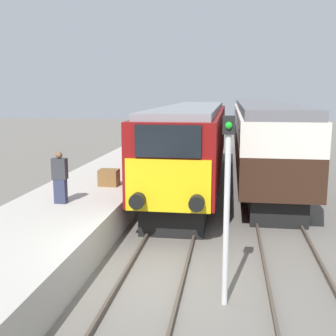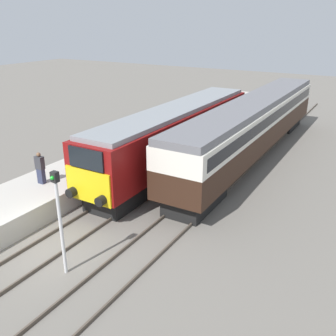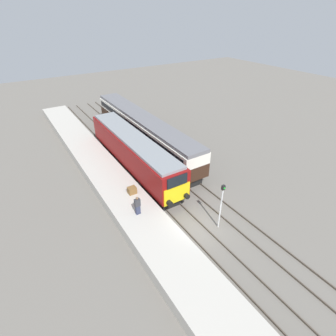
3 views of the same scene
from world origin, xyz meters
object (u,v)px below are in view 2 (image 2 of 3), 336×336
person_on_platform (40,168)px  luggage_crate (89,164)px  passenger_carriage (254,122)px  signal_post (59,215)px  locomotive (177,134)px

person_on_platform → luggage_crate: bearing=73.8°
passenger_carriage → luggage_crate: (-6.02, -9.33, -1.04)m
person_on_platform → signal_post: size_ratio=0.41×
passenger_carriage → person_on_platform: (-6.79, -11.95, -0.54)m
passenger_carriage → signal_post: bearing=-96.2°
signal_post → passenger_carriage: bearing=83.8°
passenger_carriage → person_on_platform: bearing=-119.6°
locomotive → luggage_crate: (-2.62, -5.00, -0.82)m
luggage_crate → passenger_carriage: bearing=57.2°
locomotive → luggage_crate: bearing=-117.7°
locomotive → passenger_carriage: 5.51m
person_on_platform → signal_post: signal_post is taller
signal_post → luggage_crate: size_ratio=5.66×
locomotive → signal_post: size_ratio=4.14×
signal_post → luggage_crate: (-4.32, 6.27, -1.02)m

